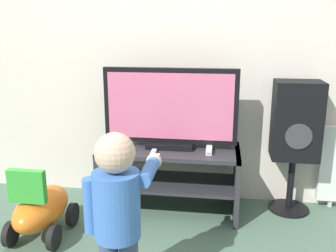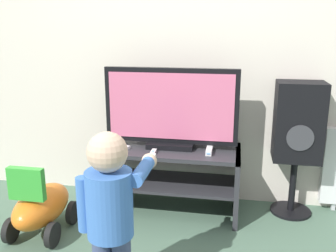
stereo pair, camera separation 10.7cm
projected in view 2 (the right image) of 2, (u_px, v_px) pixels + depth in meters
name	position (u px, v px, depth m)	size (l,w,h in m)	color
ground_plane	(164.00, 225.00, 2.77)	(16.00, 16.00, 0.00)	#4C6B56
wall_back	(178.00, 42.00, 2.97)	(10.00, 0.06, 2.60)	silver
tv_stand	(170.00, 170.00, 2.91)	(1.06, 0.48, 0.52)	#2D2D33
television	(171.00, 109.00, 2.81)	(1.01, 0.20, 0.61)	black
game_console	(209.00, 150.00, 2.77)	(0.04, 0.20, 0.04)	white
remote_primary	(123.00, 149.00, 2.81)	(0.09, 0.13, 0.03)	white
remote_secondary	(153.00, 153.00, 2.72)	(0.04, 0.13, 0.03)	white
child	(111.00, 204.00, 1.89)	(0.35, 0.52, 0.93)	#3F4C72
speaker_tower	(298.00, 126.00, 2.78)	(0.35, 0.31, 1.04)	black
ride_on_toy	(41.00, 206.00, 2.61)	(0.34, 0.57, 0.55)	orange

